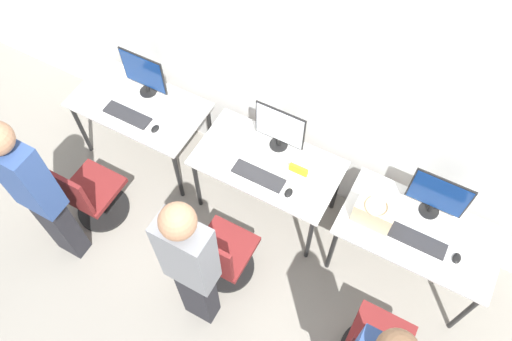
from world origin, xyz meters
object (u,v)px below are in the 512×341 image
object	(u,v)px
mouse_left	(155,129)
handbag	(374,214)
person_left	(36,192)
mouse_center	(289,193)
keyboard_left	(127,115)
person_center	(191,266)
keyboard_center	(259,176)
office_chair_left	(90,196)
monitor_center	(280,128)
office_chair_center	(222,256)
monitor_right	(438,195)
keyboard_right	(417,240)
mouse_right	(457,258)
monitor_left	(144,73)

from	to	relation	value
mouse_left	handbag	distance (m)	1.97
person_left	mouse_center	xyz separation A→B (m)	(1.61, 1.01, -0.22)
keyboard_left	person_left	xyz separation A→B (m)	(-0.01, -1.05, 0.23)
mouse_center	handbag	size ratio (longest dim) A/B	0.30
person_left	person_center	size ratio (longest dim) A/B	1.01
keyboard_center	office_chair_left	bearing A→B (deg)	-152.94
mouse_center	keyboard_center	bearing A→B (deg)	174.08
monitor_center	mouse_center	bearing A→B (deg)	-53.41
keyboard_left	person_left	distance (m)	1.07
mouse_left	keyboard_center	xyz separation A→B (m)	(1.01, 0.01, -0.01)
person_left	mouse_center	world-z (taller)	person_left
office_chair_left	handbag	bearing A→B (deg)	17.82
mouse_left	keyboard_center	world-z (taller)	mouse_left
person_center	office_chair_left	bearing A→B (deg)	167.13
monitor_center	office_chair_center	xyz separation A→B (m)	(-0.01, -0.97, -0.63)
office_chair_center	monitor_center	bearing A→B (deg)	89.44
keyboard_center	monitor_right	size ratio (longest dim) A/B	0.99
monitor_center	keyboard_center	size ratio (longest dim) A/B	1.01
keyboard_left	mouse_center	world-z (taller)	mouse_center
keyboard_center	keyboard_right	world-z (taller)	same
keyboard_left	person_left	world-z (taller)	person_left
keyboard_right	office_chair_center	bearing A→B (deg)	-152.78
monitor_center	mouse_right	xyz separation A→B (m)	(1.62, -0.29, -0.22)
monitor_left	mouse_right	distance (m)	2.96
person_left	keyboard_center	xyz separation A→B (m)	(1.32, 1.04, -0.23)
monitor_right	person_left	bearing A→B (deg)	-152.06
mouse_center	monitor_right	xyz separation A→B (m)	(1.03, 0.39, 0.22)
monitor_left	monitor_center	xyz separation A→B (m)	(1.32, 0.04, 0.00)
mouse_left	mouse_center	world-z (taller)	same
keyboard_right	mouse_right	distance (m)	0.30
monitor_left	handbag	bearing A→B (deg)	-6.67
monitor_right	person_center	bearing A→B (deg)	-134.50
person_left	office_chair_center	world-z (taller)	person_left
monitor_right	office_chair_center	bearing A→B (deg)	-143.78
office_chair_left	keyboard_right	bearing A→B (deg)	15.75
mouse_left	mouse_center	xyz separation A→B (m)	(1.30, -0.02, 0.00)
keyboard_left	monitor_center	size ratio (longest dim) A/B	0.99
monitor_left	office_chair_center	world-z (taller)	monitor_left
person_center	keyboard_right	size ratio (longest dim) A/B	3.94
office_chair_left	keyboard_right	world-z (taller)	office_chair_left
mouse_center	keyboard_right	size ratio (longest dim) A/B	0.20
person_left	keyboard_left	bearing A→B (deg)	89.58
office_chair_left	mouse_center	bearing A→B (deg)	21.85
keyboard_center	handbag	world-z (taller)	handbag
keyboard_right	mouse_right	xyz separation A→B (m)	(0.30, -0.00, 0.01)
monitor_left	keyboard_left	xyz separation A→B (m)	(0.00, -0.32, -0.23)
person_left	keyboard_right	xyz separation A→B (m)	(2.64, 1.11, -0.23)
monitor_center	keyboard_right	xyz separation A→B (m)	(1.32, -0.29, -0.23)
office_chair_left	monitor_center	bearing A→B (deg)	37.99
mouse_right	person_center	bearing A→B (deg)	-147.18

